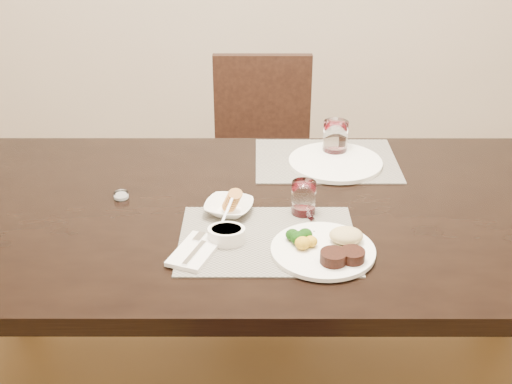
{
  "coord_description": "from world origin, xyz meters",
  "views": [
    {
      "loc": [
        -0.02,
        -1.6,
        1.64
      ],
      "look_at": [
        -0.03,
        -0.04,
        0.82
      ],
      "focal_mm": 45.0,
      "sensor_mm": 36.0,
      "label": 1
    }
  ],
  "objects_px": {
    "dinner_plate": "(328,248)",
    "wine_glass_near": "(304,199)",
    "far_plate": "(335,162)",
    "steak_knife": "(314,233)",
    "cracker_bowl": "(229,207)",
    "chair_far": "(262,152)"
  },
  "relations": [
    {
      "from": "cracker_bowl",
      "to": "far_plate",
      "type": "distance_m",
      "value": 0.46
    },
    {
      "from": "far_plate",
      "to": "cracker_bowl",
      "type": "bearing_deg",
      "value": -136.13
    },
    {
      "from": "dinner_plate",
      "to": "far_plate",
      "type": "xyz_separation_m",
      "value": [
        0.08,
        0.52,
        -0.01
      ]
    },
    {
      "from": "steak_knife",
      "to": "cracker_bowl",
      "type": "distance_m",
      "value": 0.26
    },
    {
      "from": "dinner_plate",
      "to": "wine_glass_near",
      "type": "height_order",
      "value": "wine_glass_near"
    },
    {
      "from": "dinner_plate",
      "to": "wine_glass_near",
      "type": "xyz_separation_m",
      "value": [
        -0.05,
        0.21,
        0.03
      ]
    },
    {
      "from": "steak_knife",
      "to": "far_plate",
      "type": "xyz_separation_m",
      "value": [
        0.1,
        0.44,
        0.0
      ]
    },
    {
      "from": "wine_glass_near",
      "to": "steak_knife",
      "type": "bearing_deg",
      "value": -80.01
    },
    {
      "from": "dinner_plate",
      "to": "steak_knife",
      "type": "height_order",
      "value": "dinner_plate"
    },
    {
      "from": "wine_glass_near",
      "to": "far_plate",
      "type": "distance_m",
      "value": 0.34
    },
    {
      "from": "chair_far",
      "to": "cracker_bowl",
      "type": "distance_m",
      "value": 1.02
    },
    {
      "from": "dinner_plate",
      "to": "cracker_bowl",
      "type": "height_order",
      "value": "cracker_bowl"
    },
    {
      "from": "cracker_bowl",
      "to": "wine_glass_near",
      "type": "xyz_separation_m",
      "value": [
        0.21,
        0.0,
        0.02
      ]
    },
    {
      "from": "wine_glass_near",
      "to": "far_plate",
      "type": "bearing_deg",
      "value": 68.6
    },
    {
      "from": "wine_glass_near",
      "to": "far_plate",
      "type": "relative_size",
      "value": 0.31
    },
    {
      "from": "cracker_bowl",
      "to": "far_plate",
      "type": "xyz_separation_m",
      "value": [
        0.33,
        0.32,
        -0.01
      ]
    },
    {
      "from": "chair_far",
      "to": "far_plate",
      "type": "bearing_deg",
      "value": -70.7
    },
    {
      "from": "chair_far",
      "to": "steak_knife",
      "type": "bearing_deg",
      "value": -83.41
    },
    {
      "from": "far_plate",
      "to": "steak_knife",
      "type": "bearing_deg",
      "value": -103.3
    },
    {
      "from": "dinner_plate",
      "to": "steak_knife",
      "type": "xyz_separation_m",
      "value": [
        -0.03,
        0.09,
        -0.01
      ]
    },
    {
      "from": "steak_knife",
      "to": "cracker_bowl",
      "type": "relative_size",
      "value": 1.34
    },
    {
      "from": "dinner_plate",
      "to": "steak_knife",
      "type": "bearing_deg",
      "value": 95.86
    }
  ]
}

